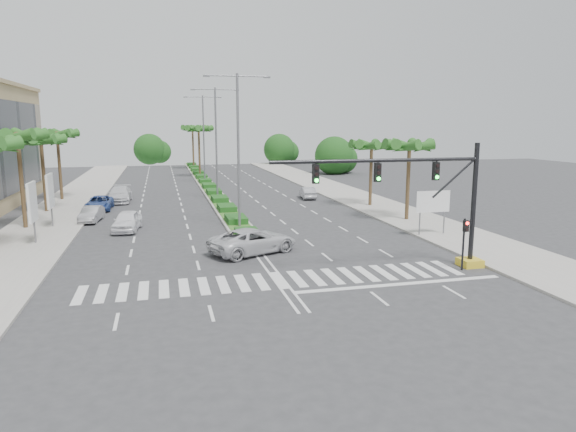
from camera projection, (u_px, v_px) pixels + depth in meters
name	position (u px, v px, depth m)	size (l,w,h in m)	color
ground	(279.00, 280.00, 27.42)	(160.00, 160.00, 0.00)	#333335
footpath_right	(385.00, 209.00, 50.11)	(6.00, 120.00, 0.15)	gray
footpath_left	(49.00, 223.00, 42.90)	(6.00, 120.00, 0.15)	gray
median	(206.00, 184.00, 70.38)	(2.20, 75.00, 0.20)	gray
median_grass	(206.00, 183.00, 70.36)	(1.80, 75.00, 0.04)	#2F6121
signal_gantry	(438.00, 210.00, 29.00)	(12.60, 1.20, 7.20)	gold
pedestrian_signal	(465.00, 235.00, 28.92)	(0.28, 0.36, 3.00)	black
direction_sign	(433.00, 203.00, 37.81)	(2.70, 0.11, 3.40)	slate
billboard_near	(32.00, 203.00, 34.91)	(0.18, 2.10, 4.35)	slate
billboard_far	(50.00, 191.00, 40.64)	(0.18, 2.10, 4.35)	slate
palm_left_mid	(18.00, 139.00, 39.44)	(4.57, 4.68, 7.95)	brown
palm_left_far	(41.00, 143.00, 47.18)	(4.57, 4.68, 7.35)	brown
palm_left_end	(57.00, 137.00, 54.75)	(4.57, 4.68, 7.75)	brown
palm_right_near	(409.00, 148.00, 43.12)	(4.57, 4.68, 7.05)	brown
palm_right_far	(372.00, 148.00, 50.82)	(4.57, 4.68, 6.75)	brown
palm_median_a	(199.00, 131.00, 78.67)	(4.57, 4.68, 8.05)	brown
palm_median_b	(193.00, 130.00, 93.00)	(4.57, 4.68, 8.05)	brown
streetlight_near	(238.00, 143.00, 39.58)	(5.10, 0.25, 12.00)	slate
streetlight_mid	(216.00, 137.00, 54.86)	(5.10, 0.25, 12.00)	slate
streetlight_far	(204.00, 134.00, 70.14)	(5.10, 0.25, 12.00)	slate
car_parked_a	(127.00, 221.00, 39.99)	(1.83, 4.55, 1.55)	white
car_parked_b	(91.00, 214.00, 43.69)	(1.39, 3.97, 1.31)	#ABAAAF
car_parked_c	(99.00, 203.00, 49.53)	(2.26, 4.90, 1.36)	#314D96
car_parked_d	(120.00, 194.00, 54.66)	(2.29, 5.62, 1.63)	silver
car_crossing	(253.00, 241.00, 33.05)	(2.70, 5.86, 1.63)	silver
car_right	(308.00, 193.00, 57.19)	(1.38, 3.95, 1.30)	#BBBBC0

